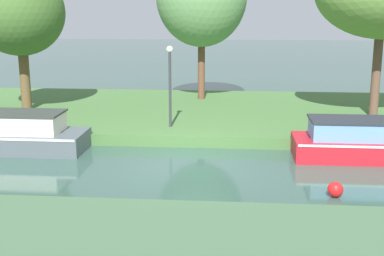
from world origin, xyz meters
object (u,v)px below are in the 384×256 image
(slate_narrowboat, at_px, (18,134))
(lamp_post, at_px, (170,77))
(willow_tree_left, at_px, (19,13))
(mooring_post_near, at_px, (327,124))
(red_barge, at_px, (372,142))
(channel_buoy, at_px, (335,189))

(slate_narrowboat, xyz_separation_m, lamp_post, (4.91, 2.25, 1.71))
(willow_tree_left, distance_m, mooring_post_near, 13.26)
(red_barge, height_order, willow_tree_left, willow_tree_left)
(channel_buoy, bearing_deg, willow_tree_left, 143.83)
(mooring_post_near, bearing_deg, channel_buoy, -96.70)
(slate_narrowboat, xyz_separation_m, mooring_post_near, (10.53, 1.48, 0.20))
(red_barge, relative_size, willow_tree_left, 0.87)
(red_barge, xyz_separation_m, willow_tree_left, (-13.42, 4.92, 3.96))
(red_barge, distance_m, mooring_post_near, 1.90)
(lamp_post, bearing_deg, slate_narrowboat, -155.42)
(mooring_post_near, bearing_deg, red_barge, -51.78)
(willow_tree_left, distance_m, channel_buoy, 15.06)
(mooring_post_near, distance_m, channel_buoy, 5.15)
(red_barge, height_order, channel_buoy, red_barge)
(red_barge, bearing_deg, slate_narrowboat, 180.00)
(willow_tree_left, height_order, lamp_post, willow_tree_left)
(mooring_post_near, relative_size, channel_buoy, 1.82)
(slate_narrowboat, distance_m, mooring_post_near, 10.64)
(red_barge, xyz_separation_m, slate_narrowboat, (-11.70, 0.00, 0.01))
(slate_narrowboat, distance_m, channel_buoy, 10.58)
(mooring_post_near, bearing_deg, lamp_post, 172.27)
(mooring_post_near, bearing_deg, slate_narrowboat, -171.98)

